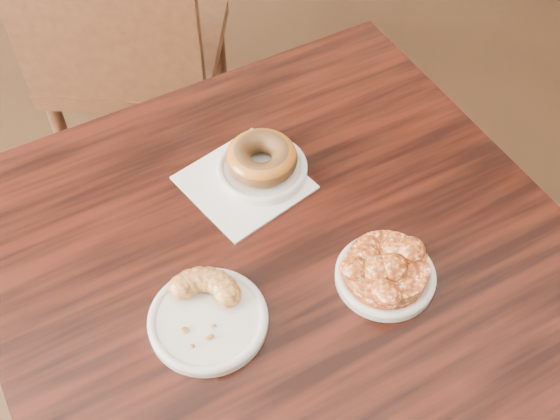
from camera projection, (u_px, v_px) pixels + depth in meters
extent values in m
cube|color=black|center=(286.00, 375.00, 1.30)|extent=(1.06, 1.06, 0.75)
cube|color=white|center=(244.00, 183.00, 1.10)|extent=(0.23, 0.23, 0.00)
cylinder|color=white|center=(262.00, 169.00, 1.10)|extent=(0.14, 0.14, 0.01)
cylinder|color=white|center=(208.00, 320.00, 0.94)|extent=(0.16, 0.16, 0.01)
cylinder|color=silver|center=(385.00, 276.00, 0.98)|extent=(0.14, 0.14, 0.01)
torus|color=brown|center=(262.00, 158.00, 1.08)|extent=(0.11, 0.11, 0.04)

